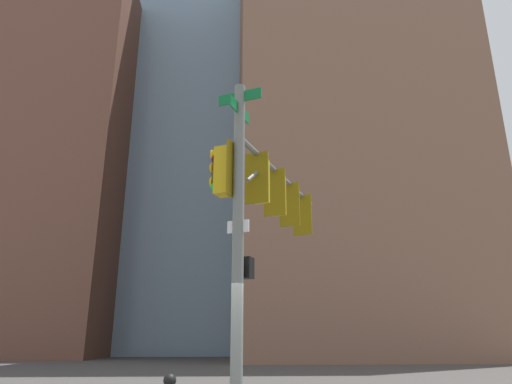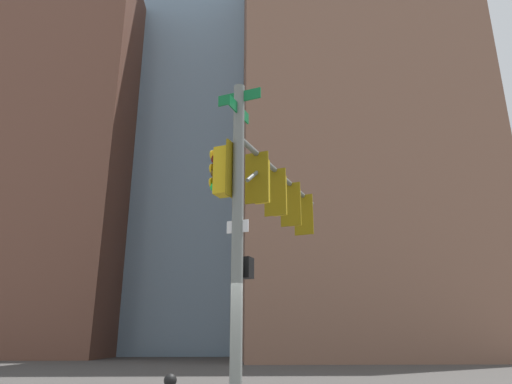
{
  "view_description": "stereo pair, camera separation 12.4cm",
  "coord_description": "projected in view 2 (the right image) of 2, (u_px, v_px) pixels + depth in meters",
  "views": [
    {
      "loc": [
        8.47,
        -0.03,
        1.49
      ],
      "look_at": [
        -1.0,
        0.5,
        4.54
      ],
      "focal_mm": 32.58,
      "sensor_mm": 36.0,
      "label": 1
    },
    {
      "loc": [
        8.48,
        0.1,
        1.49
      ],
      "look_at": [
        -1.0,
        0.5,
        4.54
      ],
      "focal_mm": 32.58,
      "sensor_mm": 36.0,
      "label": 2
    }
  ],
  "objects": [
    {
      "name": "building_glass_tower",
      "position": [
        201.0,
        138.0,
        67.21
      ],
      "size": [
        25.76,
        31.14,
        59.22
      ],
      "primitive_type": "cube",
      "color": "#7A99B2",
      "rests_on": "ground_plane"
    },
    {
      "name": "building_brick_midblock",
      "position": [
        67.0,
        162.0,
        52.07
      ],
      "size": [
        18.79,
        14.89,
        41.22
      ],
      "primitive_type": "cube",
      "color": "brown",
      "rests_on": "ground_plane"
    },
    {
      "name": "signal_pole_assembly",
      "position": [
        267.0,
        205.0,
        10.59
      ],
      "size": [
        5.14,
        2.89,
        6.62
      ],
      "rotation": [
        0.0,
        0.0,
        2.7
      ],
      "color": "slate",
      "rests_on": "ground_plane"
    },
    {
      "name": "building_brick_nearside",
      "position": [
        348.0,
        127.0,
        46.67
      ],
      "size": [
        19.31,
        20.86,
        44.05
      ],
      "primitive_type": "cube",
      "color": "#845B47",
      "rests_on": "ground_plane"
    }
  ]
}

